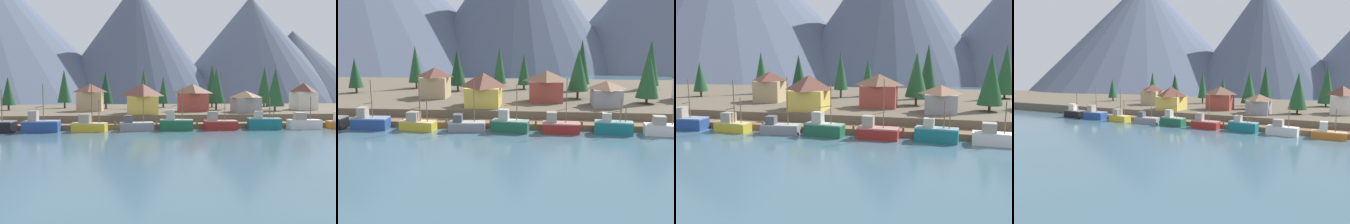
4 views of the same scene
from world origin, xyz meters
TOP-DOWN VIEW (x-y plane):
  - ground_plane at (0.00, 20.00)m, footprint 400.00×400.00m
  - dock at (0.00, 1.99)m, footprint 80.00×4.00m
  - shoreline_bank at (0.00, 32.00)m, footprint 400.00×56.00m
  - mountain_west_peak at (-99.31, 137.33)m, footprint 177.04×177.04m
  - mountain_central_peak at (-7.08, 138.26)m, footprint 104.92×104.92m
  - fishing_boat_black at (-33.08, -1.83)m, footprint 6.45×3.38m
  - fishing_boat_blue at (-25.34, -1.72)m, footprint 6.30×3.14m
  - fishing_boat_yellow at (-16.71, -1.80)m, footprint 6.56×3.38m
  - fishing_boat_grey at (-8.09, -1.67)m, footprint 6.45×3.05m
  - fishing_boat_green at (-0.48, -1.71)m, footprint 6.52×3.19m
  - fishing_boat_red at (8.07, -1.61)m, footprint 6.35×2.96m
  - fishing_boat_teal at (16.97, -1.62)m, footprint 6.49×3.03m
  - fishing_boat_white at (25.13, -1.66)m, footprint 6.46×3.08m
  - fishing_boat_orange at (33.69, -1.28)m, footprint 6.28×2.34m
  - house_yellow at (-6.51, 9.07)m, footprint 6.96×7.30m
  - house_grey at (17.77, 11.21)m, footprint 5.84×6.56m
  - house_white at (36.75, 19.78)m, footprint 5.65×5.72m
  - house_tan at (-19.17, 19.15)m, footprint 6.23×6.09m
  - house_red at (5.91, 15.34)m, footprint 7.32×5.17m
  - conifer_near_left at (13.01, 20.23)m, footprint 4.66×4.66m
  - conifer_near_right at (15.11, 33.50)m, footprint 4.33×4.33m
  - conifer_mid_left at (-28.51, 34.07)m, footprint 4.02×4.02m
  - conifer_mid_right at (33.21, 37.53)m, footprint 4.89×4.89m
  - conifer_back_left at (0.38, 34.57)m, footprint 3.41×3.41m
  - conifer_back_right at (-5.59, 30.18)m, footprint 3.38×3.38m
  - conifer_centre at (26.66, 14.95)m, footprint 4.61×4.61m
  - conifer_far_left at (-40.56, 24.40)m, footprint 3.57×3.57m
  - conifer_far_right at (-16.29, 29.82)m, footprint 4.08×4.08m

SIDE VIEW (x-z plane):
  - ground_plane at x=0.00m, z-range -1.00..0.00m
  - dock at x=0.00m, z-range -0.30..1.30m
  - fishing_boat_orange at x=33.69m, z-range -1.98..4.00m
  - fishing_boat_grey at x=-8.09m, z-range -3.69..5.74m
  - fishing_boat_red at x=8.07m, z-range -3.49..5.80m
  - fishing_boat_white at x=25.13m, z-range -2.03..4.37m
  - fishing_boat_yellow at x=-16.71m, z-range -3.23..5.57m
  - shoreline_bank at x=0.00m, z-range 0.00..2.50m
  - fishing_boat_teal at x=16.97m, z-range -1.90..4.40m
  - fishing_boat_blue at x=-25.34m, z-range -3.08..5.65m
  - fishing_boat_green at x=-0.48m, z-range -2.84..5.42m
  - fishing_boat_black at x=-33.08m, z-range -2.49..5.20m
  - house_grey at x=17.77m, z-range 2.55..7.58m
  - house_yellow at x=-6.51m, z-range 2.58..9.20m
  - house_red at x=5.91m, z-range 2.57..9.25m
  - house_tan at x=-19.17m, z-range 2.57..9.32m
  - house_white at x=36.75m, z-range 2.58..9.77m
  - conifer_far_left at x=-40.56m, z-range 3.14..11.77m
  - conifer_back_left at x=0.38m, z-range 3.09..12.37m
  - conifer_centre at x=26.66m, z-range 3.08..13.66m
  - conifer_far_right at x=-16.29m, z-range 3.23..13.74m
  - conifer_near_left at x=13.01m, z-range 3.38..14.28m
  - conifer_mid_left at x=-28.51m, z-range 3.29..14.54m
  - conifer_back_right at x=-5.59m, z-range 3.45..14.58m
  - conifer_mid_right at x=33.21m, z-range 3.01..15.84m
  - conifer_near_right at x=15.11m, z-range 3.34..16.32m
  - mountain_central_peak at x=-7.08m, z-range 0.00..73.35m
  - mountain_west_peak at x=-99.31m, z-range 0.00..88.60m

